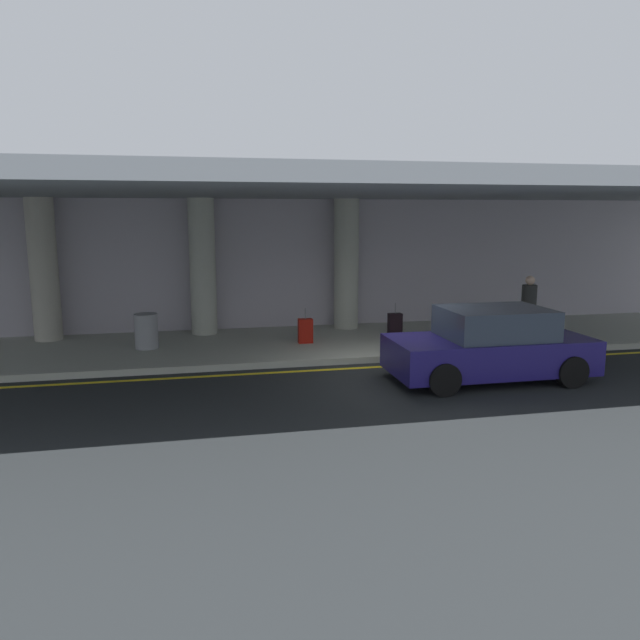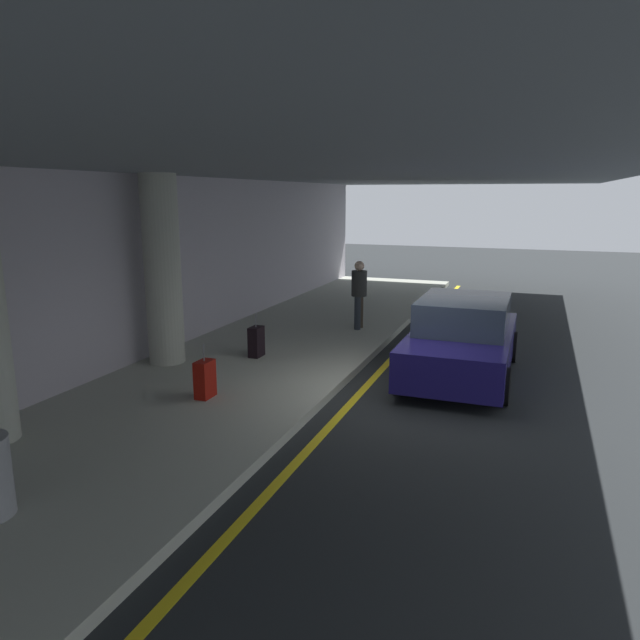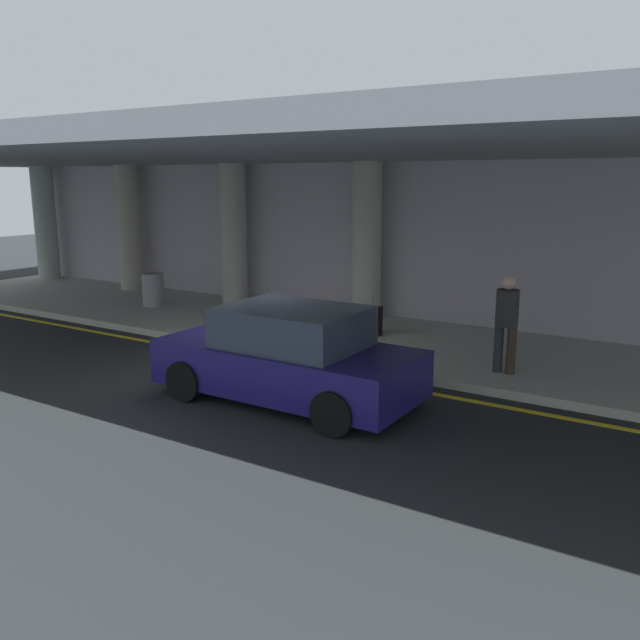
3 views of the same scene
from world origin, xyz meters
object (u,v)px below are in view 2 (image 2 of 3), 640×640
car_navy (462,339)px  suitcase_upright_secondary (256,342)px  support_column_right_mid (163,270)px  traveler_with_luggage (359,290)px  suitcase_upright_primary (205,379)px

car_navy → suitcase_upright_secondary: 4.10m
support_column_right_mid → traveler_with_luggage: 5.03m
traveler_with_luggage → suitcase_upright_secondary: 3.47m
support_column_right_mid → suitcase_upright_secondary: bearing=-56.9°
support_column_right_mid → car_navy: support_column_right_mid is taller
support_column_right_mid → suitcase_upright_primary: support_column_right_mid is taller
car_navy → suitcase_upright_secondary: (-0.65, 4.04, -0.25)m
car_navy → traveler_with_luggage: 3.80m
traveler_with_luggage → support_column_right_mid: bearing=-0.9°
support_column_right_mid → suitcase_upright_primary: 2.82m
support_column_right_mid → suitcase_upright_secondary: (0.97, -1.48, -1.51)m
car_navy → suitcase_upright_primary: (-3.15, 3.71, -0.25)m
support_column_right_mid → suitcase_upright_primary: (-1.53, -1.81, -1.51)m
suitcase_upright_primary → suitcase_upright_secondary: same height
suitcase_upright_primary → suitcase_upright_secondary: bearing=-1.6°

